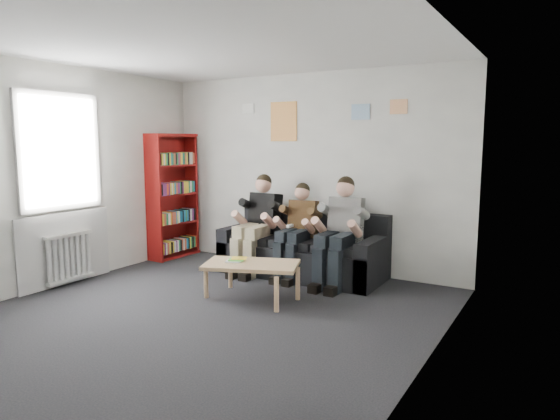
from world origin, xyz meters
name	(u,v)px	position (x,y,z in m)	size (l,w,h in m)	color
room_shell	(190,186)	(0.00, 0.00, 1.35)	(5.00, 5.00, 5.00)	black
sofa	(303,252)	(0.13, 2.09, 0.30)	(2.17, 0.89, 0.84)	black
bookshelf	(173,196)	(-2.08, 2.03, 0.94)	(0.28, 0.85, 1.89)	maroon
coffee_table	(252,267)	(0.12, 0.87, 0.37)	(1.04, 0.57, 0.42)	tan
game_cases	(236,260)	(-0.07, 0.84, 0.44)	(0.21, 0.18, 0.04)	white
person_left	(257,224)	(-0.47, 1.89, 0.66)	(0.41, 0.87, 1.33)	black
person_middle	(296,231)	(0.13, 1.89, 0.62)	(0.36, 0.78, 1.24)	#553A1C
person_right	(339,232)	(0.74, 1.89, 0.66)	(0.42, 0.89, 1.34)	silver
radiator	(69,257)	(-2.15, 0.20, 0.35)	(0.10, 0.64, 0.60)	white
window	(62,202)	(-2.22, 0.20, 1.03)	(0.05, 1.30, 2.36)	white
poster_large	(284,122)	(-0.40, 2.49, 2.05)	(0.42, 0.01, 0.55)	#EAC552
poster_blue	(361,112)	(0.75, 2.49, 2.15)	(0.25, 0.01, 0.20)	#4096DB
poster_pink	(399,107)	(1.25, 2.49, 2.20)	(0.22, 0.01, 0.18)	#D94382
poster_sign	(248,109)	(-1.00, 2.49, 2.25)	(0.20, 0.01, 0.14)	white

